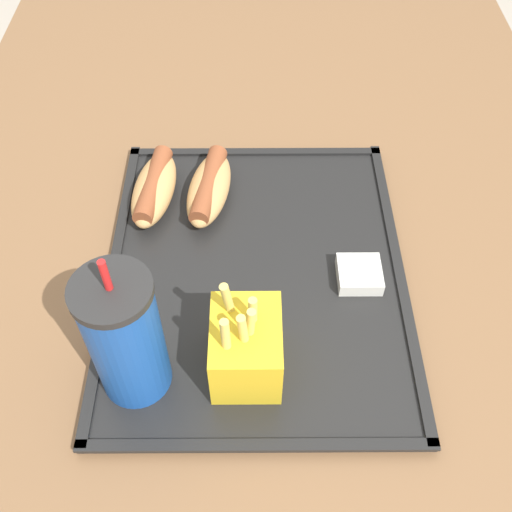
% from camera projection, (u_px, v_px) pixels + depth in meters
% --- Properties ---
extents(ground_plane, '(8.00, 8.00, 0.00)m').
position_uv_depth(ground_plane, '(260.00, 482.00, 1.29)').
color(ground_plane, '#ADA393').
extents(dining_table, '(1.44, 0.91, 0.74)m').
position_uv_depth(dining_table, '(261.00, 408.00, 1.01)').
color(dining_table, brown).
rests_on(dining_table, ground_plane).
extents(food_tray, '(0.44, 0.35, 0.01)m').
position_uv_depth(food_tray, '(256.00, 274.00, 0.72)').
color(food_tray, black).
rests_on(food_tray, dining_table).
extents(soda_cup, '(0.07, 0.07, 0.19)m').
position_uv_depth(soda_cup, '(125.00, 337.00, 0.56)').
color(soda_cup, '#194CA5').
rests_on(soda_cup, food_tray).
extents(hot_dog_far, '(0.14, 0.07, 0.04)m').
position_uv_depth(hot_dog_far, '(154.00, 188.00, 0.77)').
color(hot_dog_far, tan).
rests_on(hot_dog_far, food_tray).
extents(hot_dog_near, '(0.14, 0.07, 0.04)m').
position_uv_depth(hot_dog_near, '(209.00, 188.00, 0.77)').
color(hot_dog_near, tan).
rests_on(hot_dog_near, food_tray).
extents(fries_carton, '(0.09, 0.07, 0.12)m').
position_uv_depth(fries_carton, '(246.00, 347.00, 0.60)').
color(fries_carton, gold).
rests_on(fries_carton, food_tray).
extents(sauce_cup_mayo, '(0.05, 0.05, 0.02)m').
position_uv_depth(sauce_cup_mayo, '(359.00, 274.00, 0.70)').
color(sauce_cup_mayo, silver).
rests_on(sauce_cup_mayo, food_tray).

